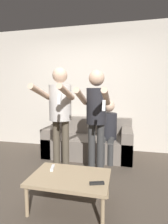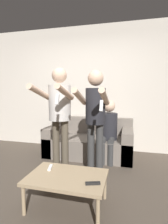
{
  "view_description": "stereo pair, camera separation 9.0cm",
  "coord_description": "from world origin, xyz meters",
  "px_view_note": "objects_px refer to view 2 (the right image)",
  "views": [
    {
      "loc": [
        0.83,
        -1.99,
        1.3
      ],
      "look_at": [
        0.17,
        0.97,
        0.93
      ],
      "focal_mm": 28.0,
      "sensor_mm": 36.0,
      "label": 1
    },
    {
      "loc": [
        0.92,
        -1.97,
        1.3
      ],
      "look_at": [
        0.17,
        0.97,
        0.93
      ],
      "focal_mm": 28.0,
      "sensor_mm": 36.0,
      "label": 2
    }
  ],
  "objects_px": {
    "person_standing_left": "(59,108)",
    "remote_near": "(93,183)",
    "person_seated": "(108,127)",
    "person_standing_right": "(95,112)",
    "couch": "(89,142)",
    "coffee_table": "(67,179)",
    "remote_far": "(50,167)"
  },
  "relations": [
    {
      "from": "person_standing_left",
      "to": "coffee_table",
      "type": "relative_size",
      "value": 1.9
    },
    {
      "from": "person_seated",
      "to": "coffee_table",
      "type": "distance_m",
      "value": 1.54
    },
    {
      "from": "coffee_table",
      "to": "remote_near",
      "type": "bearing_deg",
      "value": -18.87
    },
    {
      "from": "person_standing_right",
      "to": "remote_far",
      "type": "height_order",
      "value": "person_standing_right"
    },
    {
      "from": "person_standing_left",
      "to": "person_standing_right",
      "type": "height_order",
      "value": "person_standing_left"
    },
    {
      "from": "person_standing_right",
      "to": "person_standing_left",
      "type": "bearing_deg",
      "value": 179.73
    },
    {
      "from": "person_standing_left",
      "to": "couch",
      "type": "bearing_deg",
      "value": 72.56
    },
    {
      "from": "couch",
      "to": "remote_far",
      "type": "distance_m",
      "value": 1.54
    },
    {
      "from": "person_standing_left",
      "to": "remote_far",
      "type": "height_order",
      "value": "person_standing_left"
    },
    {
      "from": "couch",
      "to": "coffee_table",
      "type": "height_order",
      "value": "couch"
    },
    {
      "from": "person_standing_right",
      "to": "coffee_table",
      "type": "xyz_separation_m",
      "value": [
        -0.17,
        -0.76,
        -0.67
      ]
    },
    {
      "from": "person_standing_left",
      "to": "person_seated",
      "type": "xyz_separation_m",
      "value": [
        0.68,
        0.72,
        -0.42
      ]
    },
    {
      "from": "couch",
      "to": "coffee_table",
      "type": "xyz_separation_m",
      "value": [
        0.11,
        -1.65,
        0.07
      ]
    },
    {
      "from": "remote_near",
      "to": "remote_far",
      "type": "distance_m",
      "value": 0.62
    },
    {
      "from": "person_standing_right",
      "to": "remote_near",
      "type": "distance_m",
      "value": 1.07
    },
    {
      "from": "person_seated",
      "to": "remote_near",
      "type": "distance_m",
      "value": 1.61
    },
    {
      "from": "couch",
      "to": "person_seated",
      "type": "relative_size",
      "value": 1.5
    },
    {
      "from": "remote_far",
      "to": "person_seated",
      "type": "bearing_deg",
      "value": 68.08
    },
    {
      "from": "couch",
      "to": "person_standing_left",
      "type": "relative_size",
      "value": 1.03
    },
    {
      "from": "person_standing_left",
      "to": "person_seated",
      "type": "relative_size",
      "value": 1.45
    },
    {
      "from": "person_standing_left",
      "to": "remote_near",
      "type": "bearing_deg",
      "value": -50.94
    },
    {
      "from": "couch",
      "to": "person_standing_right",
      "type": "relative_size",
      "value": 1.07
    },
    {
      "from": "person_seated",
      "to": "remote_near",
      "type": "height_order",
      "value": "person_seated"
    },
    {
      "from": "coffee_table",
      "to": "couch",
      "type": "bearing_deg",
      "value": 93.76
    },
    {
      "from": "coffee_table",
      "to": "remote_near",
      "type": "relative_size",
      "value": 5.65
    },
    {
      "from": "coffee_table",
      "to": "remote_near",
      "type": "distance_m",
      "value": 0.34
    },
    {
      "from": "coffee_table",
      "to": "remote_far",
      "type": "distance_m",
      "value": 0.29
    },
    {
      "from": "person_standing_right",
      "to": "remote_near",
      "type": "bearing_deg",
      "value": -80.48
    },
    {
      "from": "person_standing_right",
      "to": "remote_far",
      "type": "relative_size",
      "value": 10.38
    },
    {
      "from": "person_standing_right",
      "to": "coffee_table",
      "type": "distance_m",
      "value": 1.02
    },
    {
      "from": "person_standing_left",
      "to": "person_seated",
      "type": "distance_m",
      "value": 1.08
    },
    {
      "from": "remote_near",
      "to": "coffee_table",
      "type": "bearing_deg",
      "value": 161.13
    }
  ]
}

